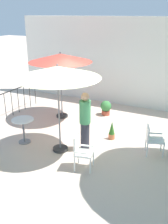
{
  "coord_description": "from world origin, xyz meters",
  "views": [
    {
      "loc": [
        3.27,
        -6.41,
        3.79
      ],
      "look_at": [
        0.0,
        0.11,
        0.96
      ],
      "focal_mm": 41.26,
      "sensor_mm": 36.0,
      "label": 1
    }
  ],
  "objects": [
    {
      "name": "patio_umbrella_1",
      "position": [
        -0.34,
        -0.77,
        2.3
      ],
      "size": [
        2.33,
        2.33,
        2.54
      ],
      "color": "#2D2D2D",
      "rests_on": "ground"
    },
    {
      "name": "patio_chair_0",
      "position": [
        2.1,
        0.2,
        0.5
      ],
      "size": [
        0.59,
        0.56,
        0.86
      ],
      "color": "silver",
      "rests_on": "ground"
    },
    {
      "name": "patio_chair_1",
      "position": [
        0.63,
        -1.33,
        0.53
      ],
      "size": [
        0.53,
        0.52,
        0.94
      ],
      "color": "white",
      "rests_on": "ground"
    },
    {
      "name": "ground_plane",
      "position": [
        0.0,
        0.0,
        0.0
      ],
      "size": [
        60.0,
        60.0,
        0.0
      ],
      "primitive_type": "plane",
      "color": "beige"
    },
    {
      "name": "cafe_table_0",
      "position": [
        -1.6,
        -0.84,
        0.54
      ],
      "size": [
        0.67,
        0.67,
        0.77
      ],
      "color": "silver",
      "rests_on": "ground"
    },
    {
      "name": "standing_person",
      "position": [
        0.28,
        -0.4,
        0.91
      ],
      "size": [
        0.45,
        0.45,
        1.75
      ],
      "color": "#33333D",
      "rests_on": "ground"
    },
    {
      "name": "potted_plant_0",
      "position": [
        -0.21,
        2.43,
        0.31
      ],
      "size": [
        0.42,
        0.42,
        0.57
      ],
      "color": "#AB4935",
      "rests_on": "ground"
    },
    {
      "name": "potted_plant_3",
      "position": [
        0.75,
        0.59,
        0.29
      ],
      "size": [
        0.21,
        0.21,
        0.6
      ],
      "color": "#D06E44",
      "rests_on": "ground"
    },
    {
      "name": "patio_umbrella_0",
      "position": [
        -1.63,
        1.48,
        2.25
      ],
      "size": [
        2.31,
        2.31,
        2.49
      ],
      "color": "#2D2D2D",
      "rests_on": "ground"
    },
    {
      "name": "villa_facade",
      "position": [
        0.0,
        4.02,
        1.83
      ],
      "size": [
        10.06,
        0.3,
        3.65
      ],
      "primitive_type": "cube",
      "color": "silver",
      "rests_on": "ground"
    }
  ]
}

